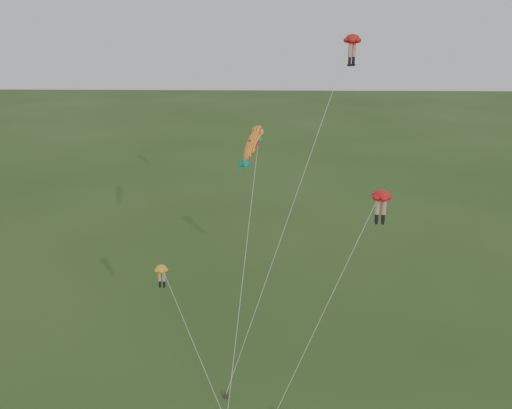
{
  "coord_description": "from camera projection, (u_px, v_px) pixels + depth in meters",
  "views": [
    {
      "loc": [
        1.27,
        -31.41,
        24.24
      ],
      "look_at": [
        0.32,
        6.0,
        11.38
      ],
      "focal_mm": 40.0,
      "sensor_mm": 36.0,
      "label": 1
    }
  ],
  "objects": [
    {
      "name": "fish_kite",
      "position": [
        253.0,
        144.0,
        39.92
      ],
      "size": [
        2.49,
        12.34,
        16.72
      ],
      "rotation": [
        0.76,
        0.0,
        -0.48
      ],
      "color": "yellow",
      "rests_on": "ground"
    },
    {
      "name": "ground",
      "position": [
        249.0,
        397.0,
        37.61
      ],
      "size": [
        300.0,
        300.0,
        0.0
      ],
      "primitive_type": "plane",
      "color": "#274117",
      "rests_on": "ground"
    },
    {
      "name": "legs_kite_red_mid",
      "position": [
        379.0,
        202.0,
        35.65
      ],
      "size": [
        7.33,
        5.26,
        13.58
      ],
      "rotation": [
        0.0,
        0.0,
        -0.1
      ],
      "color": "red",
      "rests_on": "ground"
    },
    {
      "name": "legs_kite_yellow",
      "position": [
        164.0,
        276.0,
        39.2
      ],
      "size": [
        5.35,
        7.03,
        7.53
      ],
      "rotation": [
        0.0,
        0.0,
        -0.06
      ],
      "color": "#F9A61F",
      "rests_on": "ground"
    },
    {
      "name": "legs_kite_red_high",
      "position": [
        350.0,
        48.0,
        41.87
      ],
      "size": [
        9.86,
        13.53,
        22.52
      ],
      "rotation": [
        0.0,
        0.0,
        0.7
      ],
      "color": "red",
      "rests_on": "ground"
    }
  ]
}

